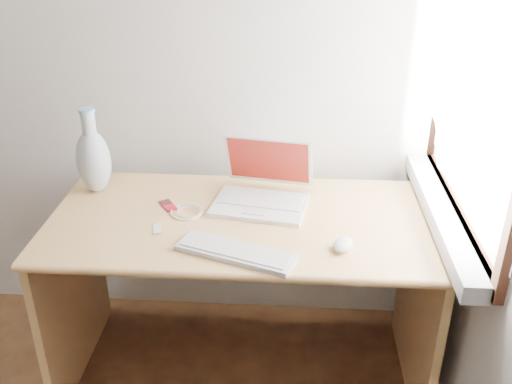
# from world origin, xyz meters

# --- Properties ---
(back_wall) EXTENTS (3.50, 0.04, 2.60)m
(back_wall) POSITION_xyz_m (0.00, 1.75, 1.30)
(back_wall) COLOR beige
(back_wall) RESTS_ON floor
(window) EXTENTS (0.11, 0.99, 1.10)m
(window) POSITION_xyz_m (1.72, 1.30, 1.28)
(window) COLOR white
(window) RESTS_ON right_wall
(desk) EXTENTS (1.39, 0.70, 0.74)m
(desk) POSITION_xyz_m (0.98, 1.40, 0.52)
(desk) COLOR tan
(desk) RESTS_ON floor
(laptop) EXTENTS (0.38, 0.34, 0.23)m
(laptop) POSITION_xyz_m (1.04, 1.44, 0.79)
(laptop) COLOR white
(laptop) RESTS_ON desk
(external_keyboard) EXTENTS (0.41, 0.25, 0.02)m
(external_keyboard) POSITION_xyz_m (0.99, 1.07, 0.75)
(external_keyboard) COLOR silver
(external_keyboard) RESTS_ON desk
(mouse) EXTENTS (0.09, 0.11, 0.03)m
(mouse) POSITION_xyz_m (1.34, 1.13, 0.75)
(mouse) COLOR white
(mouse) RESTS_ON desk
(ipod) EXTENTS (0.08, 0.10, 0.01)m
(ipod) POSITION_xyz_m (0.70, 1.38, 0.74)
(ipod) COLOR #AE0C20
(ipod) RESTS_ON desk
(cable_coil) EXTENTS (0.16, 0.16, 0.01)m
(cable_coil) POSITION_xyz_m (0.78, 1.33, 0.74)
(cable_coil) COLOR silver
(cable_coil) RESTS_ON desk
(remote) EXTENTS (0.04, 0.08, 0.01)m
(remote) POSITION_xyz_m (0.70, 1.21, 0.74)
(remote) COLOR silver
(remote) RESTS_ON desk
(vase) EXTENTS (0.13, 0.13, 0.34)m
(vase) POSITION_xyz_m (0.39, 1.49, 0.87)
(vase) COLOR #B1BFCC
(vase) RESTS_ON desk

